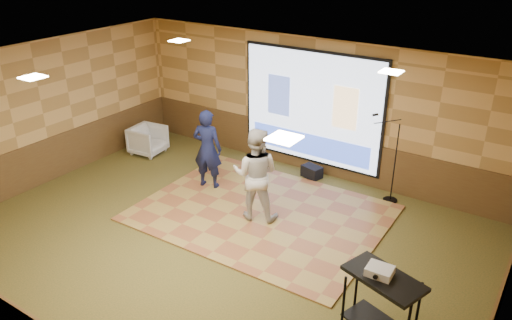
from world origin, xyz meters
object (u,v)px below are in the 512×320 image
Objects in this scene: banquet_chair at (148,140)px; duffel_bag at (312,172)px; player_left at (207,149)px; projector at (380,271)px; projector_screen at (311,109)px; dance_floor at (261,213)px; av_table at (382,296)px; mic_stand at (390,178)px; player_right at (256,174)px.

banquet_chair reaches higher than duffel_bag.
player_left is 5.06m from projector.
projector_screen reaches higher than player_left.
dance_floor is 6.00× the size of banquet_chair.
mic_stand is at bearing 107.90° from av_table.
dance_floor is 2.55× the size of mic_stand.
projector_screen reaches higher than mic_stand.
dance_floor is 14.14× the size of projector.
dance_floor is 2.54× the size of player_right.
duffel_bag is (-2.99, 3.85, -0.62)m from av_table.
projector_screen is 3.15× the size of av_table.
projector_screen is 2.41m from player_left.
player_left reaches higher than dance_floor.
av_table is at bearing -87.59° from mic_stand.
projector is at bearing -52.50° from projector_screen.
projector is 7.46m from banquet_chair.
dance_floor is 2.68× the size of player_left.
projector reaches higher than banquet_chair.
projector is (3.00, -1.91, 1.09)m from dance_floor.
projector is (3.15, -4.11, -0.37)m from projector_screen.
projector is at bearing 138.41° from player_left.
av_table is at bearing -51.94° from projector_screen.
player_right is (-0.01, -0.19, 0.91)m from dance_floor.
player_right reaches higher than projector.
player_right reaches higher than mic_stand.
banquet_chair is at bearing -165.29° from duffel_bag.
mic_stand is at bearing -9.25° from projector_screen.
player_left is at bearing -126.29° from projector_screen.
player_left is at bearing 154.16° from av_table.
dance_floor is 4.32× the size of av_table.
projector is 4.93m from duffel_bag.
player_left is at bearing 168.23° from dance_floor.
banquet_chair is at bearing 157.95° from av_table.
projector_screen is at bearing 125.11° from projector.
player_right is 3.47m from projector.
mic_stand is at bearing 104.58° from projector.
projector is (4.54, -2.23, 0.23)m from player_left.
banquet_chair is (-6.94, 2.81, -0.41)m from av_table.
av_table is 3.27× the size of projector.
player_left reaches higher than projector.
mic_stand is (2.00, -0.33, -0.98)m from projector_screen.
player_left is 5.12m from av_table.
av_table is (3.07, -1.91, 0.74)m from dance_floor.
banquet_chair is (-6.87, 2.81, -0.76)m from projector.
dance_floor is at bearing 145.19° from projector.
banquet_chair is at bearing 155.40° from projector.
projector_screen is 4.10m from banquet_chair.
mic_stand is (1.85, 2.07, -0.44)m from player_right.
player_left is 2.47m from banquet_chair.
dance_floor is at bearing 152.77° from player_left.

